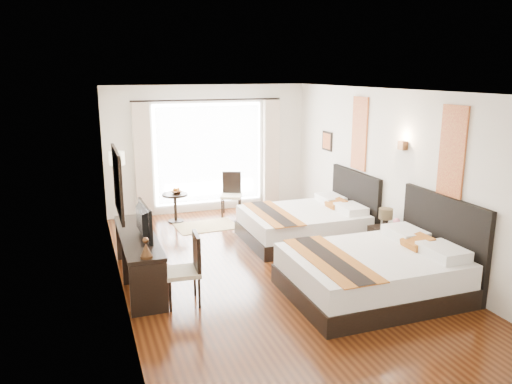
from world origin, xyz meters
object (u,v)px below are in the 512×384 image
object	(u,v)px
side_table	(175,208)
console_desk	(139,259)
bed_far	(307,223)
window_chair	(231,202)
fruit_bowl	(177,192)
vase	(396,231)
floor_lamp	(117,163)
bed_near	(378,271)
television	(139,221)
desk_chair	(184,283)
table_lamp	(386,215)
nightstand	(388,244)

from	to	relation	value
side_table	console_desk	bearing A→B (deg)	-110.60
bed_far	console_desk	distance (m)	3.33
side_table	window_chair	distance (m)	1.25
side_table	fruit_bowl	size ratio (longest dim) A/B	2.76
vase	floor_lamp	bearing A→B (deg)	136.79
fruit_bowl	window_chair	world-z (taller)	window_chair
window_chair	fruit_bowl	bearing A→B (deg)	-63.86
bed_near	side_table	world-z (taller)	bed_near
television	window_chair	bearing A→B (deg)	-39.33
fruit_bowl	side_table	bearing A→B (deg)	173.29
console_desk	floor_lamp	bearing A→B (deg)	90.03
bed_far	fruit_bowl	world-z (taller)	bed_far
television	desk_chair	distance (m)	1.13
bed_near	window_chair	xyz separation A→B (m)	(-0.78, 4.51, -0.06)
bed_near	table_lamp	world-z (taller)	bed_near
side_table	nightstand	bearing A→B (deg)	-48.82
nightstand	desk_chair	size ratio (longest dim) A/B	0.58
side_table	window_chair	xyz separation A→B (m)	(1.24, 0.08, -0.02)
window_chair	vase	bearing A→B (deg)	47.07
console_desk	side_table	distance (m)	3.11
desk_chair	fruit_bowl	xyz separation A→B (m)	(0.63, 3.80, 0.34)
console_desk	window_chair	xyz separation A→B (m)	(2.34, 2.99, -0.09)
bed_near	console_desk	world-z (taller)	bed_near
table_lamp	television	distance (m)	4.00
table_lamp	bed_near	bearing A→B (deg)	-127.29
console_desk	window_chair	distance (m)	3.80
bed_far	nightstand	size ratio (longest dim) A/B	3.88
floor_lamp	window_chair	size ratio (longest dim) A/B	1.60
nightstand	bed_near	bearing A→B (deg)	-129.81
floor_lamp	fruit_bowl	bearing A→B (deg)	-12.84
console_desk	fruit_bowl	size ratio (longest dim) A/B	9.99
desk_chair	floor_lamp	xyz separation A→B (m)	(-0.50, 4.06, 0.97)
bed_far	fruit_bowl	distance (m)	2.86
nightstand	table_lamp	size ratio (longest dim) A/B	1.55
console_desk	desk_chair	distance (m)	1.03
bed_near	bed_far	bearing A→B (deg)	88.10
bed_near	vase	world-z (taller)	bed_near
table_lamp	console_desk	xyz separation A→B (m)	(-4.01, 0.35, -0.37)
window_chair	desk_chair	bearing A→B (deg)	-3.34
television	fruit_bowl	world-z (taller)	television
television	fruit_bowl	xyz separation A→B (m)	(1.11, 3.06, -0.37)
bed_far	window_chair	world-z (taller)	bed_far
table_lamp	window_chair	size ratio (longest dim) A/B	0.39
bed_far	fruit_bowl	xyz separation A→B (m)	(-2.07, 1.96, 0.31)
nightstand	side_table	xyz separation A→B (m)	(-2.93, 3.34, 0.03)
nightstand	floor_lamp	xyz separation A→B (m)	(-4.02, 3.60, 1.00)
fruit_bowl	bed_near	bearing A→B (deg)	-65.81
bed_near	side_table	bearing A→B (deg)	114.55
bed_near	fruit_bowl	xyz separation A→B (m)	(-1.99, 4.42, 0.29)
bed_near	side_table	xyz separation A→B (m)	(-2.02, 4.43, -0.04)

